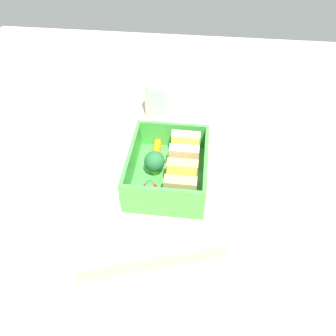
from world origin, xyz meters
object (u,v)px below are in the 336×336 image
(sandwich_center_left, at_px, (181,181))
(broccoli_floret, at_px, (155,161))
(carrot_stick_far_left, at_px, (157,151))
(drinking_glass, at_px, (161,99))
(folded_napkin, at_px, (90,164))
(sandwich_left, at_px, (185,151))
(strawberry_far_left, at_px, (150,188))
(chopstick_pair, at_px, (156,264))

(sandwich_center_left, height_order, broccoli_floret, sandwich_center_left)
(carrot_stick_far_left, bearing_deg, drinking_glass, -175.80)
(carrot_stick_far_left, relative_size, folded_napkin, 0.38)
(sandwich_left, relative_size, strawberry_far_left, 1.78)
(sandwich_left, bearing_deg, broccoli_floret, -54.53)
(chopstick_pair, distance_m, drinking_glass, 0.36)
(drinking_glass, bearing_deg, sandwich_center_left, 15.48)
(strawberry_far_left, height_order, drinking_glass, drinking_glass)
(broccoli_floret, bearing_deg, sandwich_center_left, 51.60)
(broccoli_floret, relative_size, strawberry_far_left, 1.46)
(sandwich_left, bearing_deg, chopstick_pair, -6.43)
(carrot_stick_far_left, bearing_deg, sandwich_left, 75.67)
(chopstick_pair, bearing_deg, drinking_glass, -173.64)
(carrot_stick_far_left, relative_size, strawberry_far_left, 1.60)
(strawberry_far_left, bearing_deg, folded_napkin, -118.64)
(sandwich_left, height_order, folded_napkin, sandwich_left)
(chopstick_pair, distance_m, folded_napkin, 0.23)
(sandwich_left, bearing_deg, folded_napkin, -84.06)
(chopstick_pair, bearing_deg, carrot_stick_far_left, -172.26)
(sandwich_left, distance_m, drinking_glass, 0.16)
(sandwich_center_left, relative_size, strawberry_far_left, 1.78)
(sandwich_center_left, relative_size, carrot_stick_far_left, 1.11)
(strawberry_far_left, bearing_deg, broccoli_floret, 178.93)
(sandwich_left, xyz_separation_m, broccoli_floret, (0.03, -0.05, 0.00))
(broccoli_floret, distance_m, chopstick_pair, 0.17)
(sandwich_center_left, xyz_separation_m, carrot_stick_far_left, (-0.08, -0.05, -0.02))
(sandwich_left, xyz_separation_m, folded_napkin, (0.02, -0.17, -0.03))
(broccoli_floret, xyz_separation_m, drinking_glass, (-0.19, -0.01, 0.00))
(sandwich_center_left, height_order, carrot_stick_far_left, sandwich_center_left)
(carrot_stick_far_left, height_order, strawberry_far_left, strawberry_far_left)
(chopstick_pair, relative_size, drinking_glass, 2.62)
(carrot_stick_far_left, bearing_deg, sandwich_center_left, 31.29)
(carrot_stick_far_left, bearing_deg, strawberry_far_left, 1.79)
(sandwich_center_left, distance_m, folded_napkin, 0.18)
(sandwich_center_left, xyz_separation_m, drinking_glass, (-0.22, -0.06, 0.00))
(chopstick_pair, bearing_deg, sandwich_center_left, 170.05)
(drinking_glass, bearing_deg, carrot_stick_far_left, 4.20)
(sandwich_center_left, distance_m, chopstick_pair, 0.13)
(broccoli_floret, bearing_deg, drinking_glass, -175.65)
(strawberry_far_left, relative_size, folded_napkin, 0.24)
(folded_napkin, bearing_deg, drinking_glass, 147.39)
(chopstick_pair, xyz_separation_m, folded_napkin, (-0.18, -0.15, -0.00))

